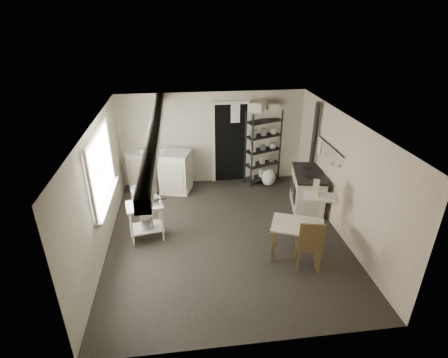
{
  "coord_description": "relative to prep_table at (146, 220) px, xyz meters",
  "views": [
    {
      "loc": [
        -0.76,
        -5.66,
        4.03
      ],
      "look_at": [
        0.0,
        0.3,
        1.1
      ],
      "focal_mm": 28.0,
      "sensor_mm": 36.0,
      "label": 1
    }
  ],
  "objects": [
    {
      "name": "floor",
      "position": [
        1.52,
        -0.13,
        -0.4
      ],
      "size": [
        5.0,
        5.0,
        0.0
      ],
      "primitive_type": "plane",
      "color": "black",
      "rests_on": "ground"
    },
    {
      "name": "mixing_bowl",
      "position": [
        0.27,
        1.98,
        0.55
      ],
      "size": [
        0.36,
        0.36,
        0.07
      ],
      "primitive_type": "imported",
      "rotation": [
        0.0,
        0.0,
        0.42
      ],
      "color": "white",
      "rests_on": "base_cabinets"
    },
    {
      "name": "chair",
      "position": [
        2.79,
        -1.2,
        0.08
      ],
      "size": [
        0.49,
        0.5,
        0.99
      ],
      "primitive_type": null,
      "rotation": [
        0.0,
        0.0,
        -0.22
      ],
      "color": "brown",
      "rests_on": "ground"
    },
    {
      "name": "stockpot",
      "position": [
        -0.08,
        0.07,
        0.54
      ],
      "size": [
        0.35,
        0.35,
        0.3
      ],
      "primitive_type": "cylinder",
      "rotation": [
        0.0,
        0.0,
        0.31
      ],
      "color": "#B8B8BB",
      "rests_on": "prep_table"
    },
    {
      "name": "shelf_jar",
      "position": [
        2.5,
        2.2,
        0.97
      ],
      "size": [
        0.12,
        0.12,
        0.2
      ],
      "primitive_type": "imported",
      "rotation": [
        0.0,
        0.0,
        -0.37
      ],
      "color": "white",
      "rests_on": "shelf_rack"
    },
    {
      "name": "utensil_rail",
      "position": [
        3.71,
        0.47,
        1.15
      ],
      "size": [
        0.06,
        1.2,
        0.44
      ],
      "primitive_type": null,
      "color": "#B8B8BB",
      "rests_on": "wall_right"
    },
    {
      "name": "shelf_rack",
      "position": [
        2.76,
        2.17,
        0.55
      ],
      "size": [
        0.95,
        0.64,
        1.86
      ],
      "primitive_type": null,
      "rotation": [
        0.0,
        0.0,
        0.38
      ],
      "color": "black",
      "rests_on": "ground"
    },
    {
      "name": "bucket",
      "position": [
        0.02,
        -0.05,
        -0.02
      ],
      "size": [
        0.24,
        0.24,
        0.25
      ],
      "primitive_type": "cylinder",
      "rotation": [
        0.0,
        0.0,
        -0.04
      ],
      "color": "#B8B8BB",
      "rests_on": "prep_table"
    },
    {
      "name": "wallpaper_panel",
      "position": [
        3.76,
        -0.13,
        0.75
      ],
      "size": [
        0.01,
        5.0,
        2.3
      ],
      "primitive_type": null,
      "color": "#C0B19C",
      "rests_on": "wall_right"
    },
    {
      "name": "counter_cup",
      "position": [
        -0.19,
        1.95,
        0.57
      ],
      "size": [
        0.15,
        0.15,
        0.09
      ],
      "primitive_type": "imported",
      "rotation": [
        0.0,
        0.0,
        -0.33
      ],
      "color": "white",
      "rests_on": "base_cabinets"
    },
    {
      "name": "wall_left",
      "position": [
        -0.73,
        -0.13,
        0.75
      ],
      "size": [
        0.02,
        5.0,
        2.3
      ],
      "primitive_type": "cube",
      "color": "#BDB6A1",
      "rests_on": "ground"
    },
    {
      "name": "prep_table",
      "position": [
        0.0,
        0.0,
        0.0
      ],
      "size": [
        0.73,
        0.58,
        0.75
      ],
      "primitive_type": null,
      "rotation": [
        0.0,
        0.0,
        0.19
      ],
      "color": "beige",
      "rests_on": "ground"
    },
    {
      "name": "side_ledge",
      "position": [
        3.24,
        -0.43,
        0.03
      ],
      "size": [
        0.69,
        0.51,
        0.94
      ],
      "primitive_type": null,
      "rotation": [
        0.0,
        0.0,
        -0.33
      ],
      "color": "beige",
      "rests_on": "ground"
    },
    {
      "name": "stovepipe",
      "position": [
        3.66,
        1.19,
        1.19
      ],
      "size": [
        0.11,
        0.11,
        1.28
      ],
      "primitive_type": null,
      "rotation": [
        0.0,
        0.0,
        0.09
      ],
      "color": "black",
      "rests_on": "stove"
    },
    {
      "name": "floor_crock",
      "position": [
        2.86,
        -0.22,
        -0.33
      ],
      "size": [
        0.15,
        0.15,
        0.14
      ],
      "primitive_type": "cylinder",
      "rotation": [
        0.0,
        0.0,
        0.38
      ],
      "color": "white",
      "rests_on": "ground"
    },
    {
      "name": "table_cup",
      "position": [
        2.88,
        -0.99,
        0.4
      ],
      "size": [
        0.12,
        0.12,
        0.09
      ],
      "primitive_type": "imported",
      "rotation": [
        0.0,
        0.0,
        -0.27
      ],
      "color": "white",
      "rests_on": "work_table"
    },
    {
      "name": "wall_back",
      "position": [
        1.52,
        2.37,
        0.75
      ],
      "size": [
        4.5,
        0.02,
        2.3
      ],
      "primitive_type": "cube",
      "color": "#BDB6A1",
      "rests_on": "ground"
    },
    {
      "name": "doorway",
      "position": [
        1.97,
        2.34,
        0.6
      ],
      "size": [
        0.96,
        0.1,
        2.08
      ],
      "primitive_type": null,
      "color": "beige",
      "rests_on": "ground"
    },
    {
      "name": "oats_box",
      "position": [
        3.15,
        -0.37,
        0.61
      ],
      "size": [
        0.18,
        0.22,
        0.28
      ],
      "primitive_type": "cube",
      "rotation": [
        0.0,
        0.0,
        -0.41
      ],
      "color": "beige",
      "rests_on": "side_ledge"
    },
    {
      "name": "flour_sack",
      "position": [
        2.88,
        1.91,
        -0.16
      ],
      "size": [
        0.42,
        0.39,
        0.42
      ],
      "primitive_type": "ellipsoid",
      "rotation": [
        0.0,
        0.0,
        -0.29
      ],
      "color": "silver",
      "rests_on": "ground"
    },
    {
      "name": "storage_box_a",
      "position": [
        2.53,
        2.14,
        1.61
      ],
      "size": [
        0.4,
        0.38,
        0.22
      ],
      "primitive_type": "cube",
      "rotation": [
        0.0,
        0.0,
        -0.41
      ],
      "color": "beige",
      "rests_on": "shelf_rack"
    },
    {
      "name": "window",
      "position": [
        -0.7,
        0.07,
        1.1
      ],
      "size": [
        0.12,
        1.76,
        1.28
      ],
      "primitive_type": null,
      "color": "beige",
      "rests_on": "wall_left"
    },
    {
      "name": "work_table",
      "position": [
        2.68,
        -0.9,
        -0.02
      ],
      "size": [
        1.05,
        0.9,
        0.67
      ],
      "primitive_type": null,
      "rotation": [
        0.0,
        0.0,
        -0.38
      ],
      "color": "beige",
      "rests_on": "ground"
    },
    {
      "name": "wall_front",
      "position": [
        1.52,
        -2.63,
        0.75
      ],
      "size": [
        4.5,
        0.02,
        2.3
      ],
      "primitive_type": "cube",
      "color": "#BDB6A1",
      "rests_on": "ground"
    },
    {
      "name": "saucepan",
      "position": [
        0.18,
        -0.01,
        0.45
      ],
      "size": [
        0.26,
        0.26,
        0.11
      ],
      "primitive_type": "cylinder",
      "rotation": [
        0.0,
        0.0,
        0.43
      ],
      "color": "#B8B8BB",
      "rests_on": "prep_table"
    },
    {
      "name": "ceiling",
      "position": [
        1.52,
        -0.13,
        1.9
      ],
      "size": [
        5.0,
        5.0,
        0.0
      ],
      "primitive_type": "plane",
      "rotation": [
        3.14,
        0.0,
        0.0
      ],
      "color": "silver",
      "rests_on": "wall_back"
    },
    {
      "name": "storage_box_b",
      "position": [
        2.96,
        2.23,
        1.59
      ],
      "size": [
        0.27,
        0.25,
        0.17
      ],
      "primitive_type": "cube",
      "rotation": [
        0.0,
        0.0,
        -0.03
      ],
      "color": "beige",
      "rests_on": "shelf_rack"
    },
    {
      "name": "ceiling_beam",
      "position": [
        0.32,
        -0.13,
        1.8
      ],
      "size": [
        0.18,
        5.0,
        0.18
      ],
      "primitive_type": null,
      "color": "beige",
      "rests_on": "ceiling"
    },
    {
      "name": "stove",
      "position": [
        3.44,
        0.72,
        0.04
      ],
      "size": [
        0.82,
        1.21,
        0.87
      ],
      "primitive_type": null,
      "rotation": [
        0.0,
        0.0,
        -0.2
      ],
      "color": "beige",
      "rests_on": "ground"
    },
    {
      "name": "wall_right",
      "position": [
        3.77,
        -0.13,
        0.75
      ],
      "size": [
        0.02,
        5.0,
        2.3
      ],
      "primitive_type": "cube",
      "color": "#BDB6A1",
      "rests_on": "ground"
    },
    {
      "name": "base_cabinets",
      "position": [
        0.21,
        2.05,
        0.06
      ],
      "size": [
        1.64,
        1.06,
        1.0
      ],
      "primitive_type": null,
      "rotation": [
        0.0,
        0.0,
        -0.29
      ],
      "color": "beige",
      "rests_on": "ground"
    }
  ]
}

